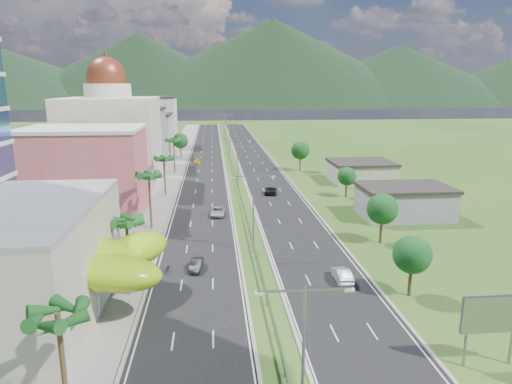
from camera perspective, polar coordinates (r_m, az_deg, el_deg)
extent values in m
plane|color=#2D5119|center=(54.99, 0.62, -11.20)|extent=(500.00, 500.00, 0.00)
cube|color=black|center=(141.63, -6.25, 3.95)|extent=(11.00, 260.00, 0.04)
cube|color=black|center=(142.19, -0.18, 4.06)|extent=(11.00, 260.00, 0.04)
cube|color=gray|center=(142.09, -10.09, 3.87)|extent=(7.00, 260.00, 0.12)
cube|color=gray|center=(123.89, -2.88, 2.95)|extent=(0.08, 216.00, 0.28)
cube|color=gray|center=(224.96, -4.07, 7.52)|extent=(0.10, 0.12, 0.70)
cylinder|color=gray|center=(30.66, 5.90, -21.10)|extent=(0.20, 0.20, 11.00)
cube|color=gray|center=(27.79, 3.18, -12.28)|extent=(2.88, 0.12, 0.12)
cube|color=gray|center=(28.33, 9.08, -11.91)|extent=(2.88, 0.12, 0.12)
cube|color=silver|center=(27.68, 0.49, -12.59)|extent=(0.60, 0.25, 0.18)
cube|color=silver|center=(28.70, 11.60, -11.90)|extent=(0.60, 0.25, 0.18)
cylinder|color=gray|center=(62.45, -0.33, -2.79)|extent=(0.20, 0.20, 11.00)
cube|color=gray|center=(61.08, -1.69, 1.96)|extent=(2.88, 0.12, 0.12)
cube|color=gray|center=(61.33, 1.00, 2.01)|extent=(2.88, 0.12, 0.12)
cube|color=silver|center=(61.04, -2.89, 1.84)|extent=(0.60, 0.25, 0.18)
cube|color=silver|center=(61.51, 2.19, 1.94)|extent=(0.60, 0.25, 0.18)
cylinder|color=gray|center=(101.40, -2.34, 3.45)|extent=(0.20, 0.20, 11.00)
cube|color=gray|center=(100.56, -3.20, 6.41)|extent=(2.88, 0.12, 0.12)
cube|color=gray|center=(100.72, -1.55, 6.44)|extent=(2.88, 0.12, 0.12)
cube|color=silver|center=(100.53, -3.93, 6.34)|extent=(0.60, 0.25, 0.18)
cube|color=silver|center=(100.82, -0.82, 6.39)|extent=(0.60, 0.25, 0.18)
cylinder|color=gray|center=(145.90, -3.32, 6.45)|extent=(0.20, 0.20, 11.00)
cube|color=gray|center=(145.32, -3.92, 8.51)|extent=(2.88, 0.12, 0.12)
cube|color=gray|center=(145.42, -2.77, 8.53)|extent=(2.88, 0.12, 0.12)
cube|color=silver|center=(145.30, -4.43, 8.46)|extent=(0.60, 0.25, 0.18)
cube|color=silver|center=(145.50, -2.26, 8.50)|extent=(0.60, 0.25, 0.18)
cylinder|color=gray|center=(190.63, -3.84, 8.04)|extent=(0.20, 0.20, 11.00)
cube|color=gray|center=(190.19, -4.30, 9.62)|extent=(2.88, 0.12, 0.12)
cube|color=gray|center=(190.27, -3.42, 9.64)|extent=(2.88, 0.12, 0.12)
cube|color=silver|center=(190.17, -4.69, 9.59)|extent=(0.60, 0.25, 0.18)
cube|color=silver|center=(190.33, -3.03, 9.61)|extent=(0.60, 0.25, 0.18)
cylinder|color=gray|center=(55.35, -25.11, -10.10)|extent=(0.50, 0.50, 4.00)
cylinder|color=gray|center=(48.97, -19.16, -12.62)|extent=(0.50, 0.50, 4.00)
cylinder|color=gray|center=(47.54, -24.84, -13.96)|extent=(0.50, 0.50, 4.00)
cylinder|color=gray|center=(52.99, -15.77, -10.34)|extent=(0.50, 0.50, 4.00)
cube|color=#C85260|center=(86.23, -20.60, 2.21)|extent=(20.00, 15.00, 15.00)
cube|color=beige|center=(107.96, -17.61, 5.86)|extent=(20.00, 20.00, 20.00)
cylinder|color=beige|center=(107.21, -18.04, 11.96)|extent=(10.00, 10.00, 3.00)
sphere|color=maroon|center=(107.22, -18.16, 13.55)|extent=(8.40, 8.40, 8.40)
cube|color=gray|center=(132.40, -14.91, 6.42)|extent=(16.00, 15.00, 16.00)
cube|color=#ADA38E|center=(154.18, -13.57, 6.84)|extent=(16.00, 15.00, 13.00)
cube|color=silver|center=(176.65, -12.59, 8.48)|extent=(16.00, 15.00, 18.00)
cylinder|color=gray|center=(43.25, 24.65, -17.37)|extent=(0.24, 0.24, 3.20)
cylinder|color=gray|center=(45.26, 29.23, -16.46)|extent=(0.24, 0.24, 3.20)
cube|color=#D85919|center=(42.86, 27.43, -13.42)|extent=(5.20, 0.35, 3.20)
cube|color=gray|center=(84.33, 18.03, -1.31)|extent=(15.00, 10.00, 5.00)
cube|color=#ADA38E|center=(112.46, 12.99, 2.39)|extent=(14.00, 12.00, 4.40)
cylinder|color=#47301C|center=(34.91, -22.91, -19.94)|extent=(0.36, 0.36, 8.50)
cylinder|color=#47301C|center=(56.09, -15.67, -7.07)|extent=(0.36, 0.36, 7.50)
cylinder|color=#47301C|center=(74.76, -13.09, -1.23)|extent=(0.36, 0.36, 9.00)
cylinder|color=#47301C|center=(97.15, -11.34, 1.87)|extent=(0.36, 0.36, 8.00)
cylinder|color=#47301C|center=(121.60, -10.19, 4.37)|extent=(0.36, 0.36, 8.80)
cylinder|color=#47301C|center=(146.55, -9.39, 5.12)|extent=(0.40, 0.40, 4.90)
sphere|color=#19511D|center=(146.14, -9.44, 6.34)|extent=(4.90, 4.90, 4.90)
cylinder|color=#47301C|center=(53.72, 18.73, -10.11)|extent=(0.40, 0.40, 4.20)
sphere|color=#19511D|center=(52.74, 18.95, -7.41)|extent=(4.20, 4.20, 4.20)
cylinder|color=#47301C|center=(69.48, 15.37, -4.38)|extent=(0.40, 0.40, 4.55)
sphere|color=#19511D|center=(68.67, 15.52, -2.06)|extent=(4.55, 4.55, 4.55)
cylinder|color=#47301C|center=(96.12, 11.22, 0.48)|extent=(0.40, 0.40, 3.85)
sphere|color=#19511D|center=(95.62, 11.29, 1.93)|extent=(3.85, 3.85, 3.85)
cylinder|color=#47301C|center=(123.70, 5.53, 3.75)|extent=(0.40, 0.40, 4.90)
sphere|color=#19511D|center=(123.22, 5.56, 5.20)|extent=(4.90, 4.90, 4.90)
imported|color=black|center=(58.57, -7.48, -9.00)|extent=(1.81, 4.10, 1.31)
imported|color=#A7A8AF|center=(81.63, -4.82, -2.42)|extent=(2.74, 5.36, 1.45)
imported|color=#C58B17|center=(136.58, -7.33, 3.85)|extent=(1.85, 4.46, 1.29)
imported|color=#B9BBC1|center=(55.85, 10.67, -10.12)|extent=(1.66, 4.76, 1.57)
imported|color=black|center=(97.51, 1.83, 0.22)|extent=(3.21, 5.58, 1.47)
imported|color=black|center=(58.38, -11.01, -9.18)|extent=(0.81, 2.18, 1.37)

